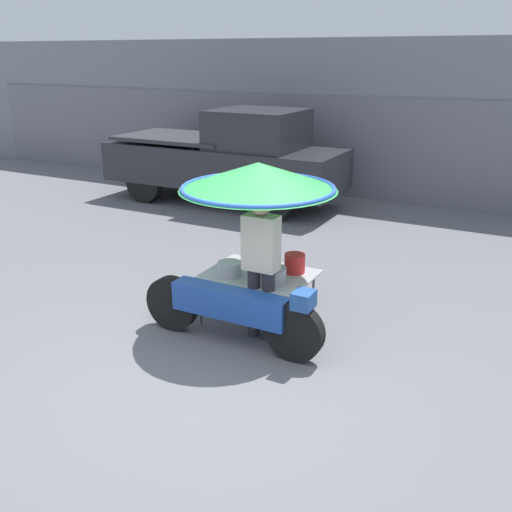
% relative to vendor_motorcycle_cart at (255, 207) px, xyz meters
% --- Properties ---
extents(ground_plane, '(36.00, 36.00, 0.00)m').
position_rel_vendor_motorcycle_cart_xyz_m(ground_plane, '(0.21, -1.05, -1.42)').
color(ground_plane, slate).
extents(shopfront_building, '(28.00, 2.06, 3.35)m').
position_rel_vendor_motorcycle_cart_xyz_m(shopfront_building, '(0.21, 7.60, 0.24)').
color(shopfront_building, gray).
rests_on(shopfront_building, ground).
extents(vendor_motorcycle_cart, '(2.18, 1.78, 1.91)m').
position_rel_vendor_motorcycle_cart_xyz_m(vendor_motorcycle_cart, '(0.00, 0.00, 0.00)').
color(vendor_motorcycle_cart, black).
rests_on(vendor_motorcycle_cart, ground).
extents(vendor_person, '(0.38, 0.22, 1.64)m').
position_rel_vendor_motorcycle_cart_xyz_m(vendor_person, '(0.21, -0.26, -0.50)').
color(vendor_person, '#2D2D33').
rests_on(vendor_person, ground).
extents(pickup_truck, '(5.09, 1.77, 1.98)m').
position_rel_vendor_motorcycle_cart_xyz_m(pickup_truck, '(-3.17, 4.85, -0.45)').
color(pickup_truck, black).
rests_on(pickup_truck, ground).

